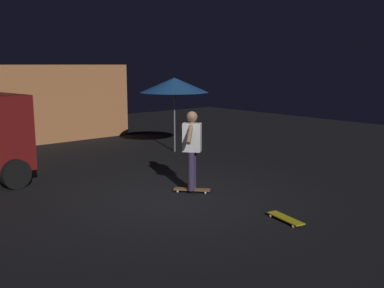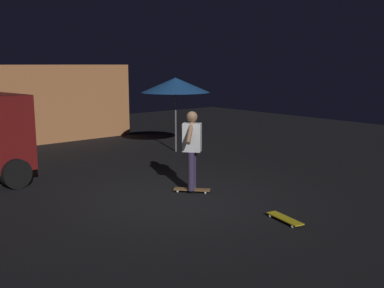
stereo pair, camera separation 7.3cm
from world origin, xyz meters
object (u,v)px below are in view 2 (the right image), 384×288
(skateboard_spare, at_px, (285,219))
(skateboard_ridden, at_px, (192,190))
(skater, at_px, (192,145))
(patio_umbrella, at_px, (175,85))

(skateboard_spare, bearing_deg, skateboard_ridden, 91.22)
(skateboard_ridden, relative_size, skater, 0.44)
(patio_umbrella, distance_m, skater, 4.66)
(patio_umbrella, relative_size, skater, 1.38)
(skateboard_spare, bearing_deg, skater, 91.22)
(skateboard_spare, xyz_separation_m, skater, (-0.05, 2.43, 0.98))
(patio_umbrella, bearing_deg, skateboard_ridden, -123.99)
(patio_umbrella, xyz_separation_m, skater, (-2.54, -3.76, -1.04))
(patio_umbrella, distance_m, skateboard_spare, 6.98)
(skateboard_spare, bearing_deg, patio_umbrella, 68.14)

